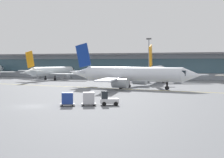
{
  "coord_description": "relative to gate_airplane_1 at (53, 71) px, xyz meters",
  "views": [
    {
      "loc": [
        26.28,
        -38.48,
        6.34
      ],
      "look_at": [
        4.91,
        19.73,
        3.0
      ],
      "focal_mm": 51.21,
      "sensor_mm": 36.0,
      "label": 1
    }
  ],
  "objects": [
    {
      "name": "ground_plane",
      "position": [
        32.02,
        -59.59,
        -2.98
      ],
      "size": [
        400.0,
        400.0,
        0.0
      ],
      "primitive_type": "plane",
      "color": "slate"
    },
    {
      "name": "taxiway_centreline_stripe",
      "position": [
        36.84,
        -27.45,
        -2.98
      ],
      "size": [
        109.33,
        12.87,
        0.01
      ],
      "primitive_type": "cube",
      "rotation": [
        0.0,
        0.0,
        -0.11
      ],
      "color": "yellow",
      "rests_on": "ground_plane"
    },
    {
      "name": "terminal_concourse",
      "position": [
        32.02,
        20.58,
        1.94
      ],
      "size": [
        218.91,
        11.0,
        9.6
      ],
      "color": "#8C939E",
      "rests_on": "ground_plane"
    },
    {
      "name": "gate_airplane_1",
      "position": [
        0.0,
        0.0,
        0.0
      ],
      "size": [
        27.79,
        30.04,
        9.94
      ],
      "rotation": [
        0.0,
        0.0,
        1.47
      ],
      "color": "white",
      "rests_on": "ground_plane"
    },
    {
      "name": "gate_airplane_2",
      "position": [
        37.25,
        -0.68,
        0.33
      ],
      "size": [
        30.86,
        33.34,
        11.04
      ],
      "rotation": [
        0.0,
        0.0,
        1.66
      ],
      "color": "silver",
      "rests_on": "ground_plane"
    },
    {
      "name": "taxiing_regional_jet",
      "position": [
        36.41,
        -25.4,
        0.36
      ],
      "size": [
        33.7,
        31.14,
        11.16
      ],
      "rotation": [
        0.0,
        0.0,
        -0.11
      ],
      "color": "silver",
      "rests_on": "ground_plane"
    },
    {
      "name": "baggage_tug",
      "position": [
        41.84,
        -54.91,
        -2.09
      ],
      "size": [
        2.95,
        2.48,
        2.1
      ],
      "rotation": [
        0.0,
        0.0,
        0.46
      ],
      "color": "silver",
      "rests_on": "ground_plane"
    },
    {
      "name": "cargo_dolly_lead",
      "position": [
        39.33,
        -56.17,
        -1.93
      ],
      "size": [
        2.59,
        2.37,
        1.94
      ],
      "rotation": [
        0.0,
        0.0,
        0.46
      ],
      "color": "#595B60",
      "rests_on": "ground_plane"
    },
    {
      "name": "cargo_dolly_trailing",
      "position": [
        36.61,
        -57.53,
        -1.93
      ],
      "size": [
        2.59,
        2.37,
        1.94
      ],
      "rotation": [
        0.0,
        0.0,
        0.46
      ],
      "color": "#595B60",
      "rests_on": "ground_plane"
    },
    {
      "name": "apron_light_mast_1",
      "position": [
        31.42,
        13.2,
        5.09
      ],
      "size": [
        1.8,
        0.36,
        14.76
      ],
      "color": "gray",
      "rests_on": "ground_plane"
    }
  ]
}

